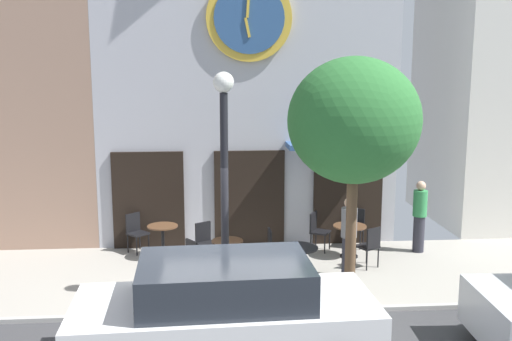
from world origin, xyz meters
TOP-DOWN VIEW (x-y plane):
  - ground_plane at (0.00, -0.91)m, footprint 24.19×10.04m
  - street_lamp at (-0.13, 0.61)m, footprint 0.36×0.36m
  - street_tree at (2.20, 0.75)m, footprint 2.40×2.16m
  - cafe_table_leftmost at (-1.45, 3.22)m, footprint 0.68×0.68m
  - cafe_table_center_left at (-0.04, 2.08)m, footprint 0.65×0.65m
  - cafe_table_near_curb at (1.34, 1.51)m, footprint 0.79×0.79m
  - cafe_table_center at (2.73, 2.99)m, footprint 0.75×0.75m
  - cafe_chair_near_lamp at (3.07, 3.79)m, footprint 0.54×0.54m
  - cafe_chair_facing_street at (2.99, 2.23)m, footprint 0.55×0.55m
  - cafe_chair_outer at (-0.68, 1.62)m, footprint 0.56×0.56m
  - cafe_chair_mid_row at (-0.50, 2.82)m, footprint 0.55×0.55m
  - cafe_chair_facing_wall at (0.75, 2.20)m, footprint 0.42×0.42m
  - cafe_chair_corner at (2.09, 3.53)m, footprint 0.55×0.55m
  - cafe_chair_left_end at (-2.12, 3.75)m, footprint 0.57×0.57m
  - pedestrian_green at (4.43, 3.25)m, footprint 0.34×0.34m
  - pedestrian_grey at (2.40, 1.71)m, footprint 0.35×0.35m
  - parked_car_white at (-0.19, -1.62)m, footprint 4.37×2.16m

SIDE VIEW (x-z plane):
  - ground_plane at x=0.00m, z-range -0.09..0.04m
  - cafe_table_center_left at x=-0.04m, z-range 0.13..0.85m
  - cafe_table_leftmost at x=-1.45m, z-range 0.15..0.90m
  - cafe_chair_near_lamp at x=3.07m, z-range 0.08..0.98m
  - cafe_chair_facing_street at x=2.99m, z-range 0.08..0.98m
  - cafe_chair_outer at x=-0.68m, z-range 0.08..0.98m
  - cafe_chair_mid_row at x=-0.50m, z-range 0.08..0.98m
  - cafe_chair_facing_wall at x=0.75m, z-range 0.08..0.98m
  - cafe_chair_corner at x=2.09m, z-range 0.08..0.98m
  - cafe_chair_left_end at x=-2.12m, z-range 0.08..0.98m
  - cafe_table_center at x=2.73m, z-range 0.17..0.90m
  - cafe_table_near_curb at x=1.34m, z-range 0.18..0.91m
  - parked_car_white at x=-0.19m, z-range -0.01..1.54m
  - pedestrian_green at x=4.43m, z-range 0.03..1.70m
  - pedestrian_grey at x=2.40m, z-range 0.03..1.70m
  - street_lamp at x=-0.13m, z-range 0.03..4.19m
  - street_tree at x=2.20m, z-range 1.06..5.49m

